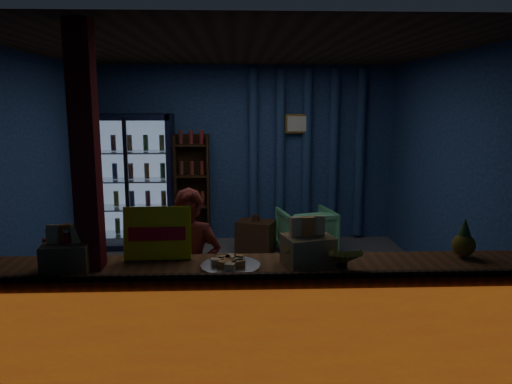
# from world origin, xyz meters

# --- Properties ---
(ground) EXTENTS (4.60, 4.60, 0.00)m
(ground) POSITION_xyz_m (0.00, 0.00, 0.00)
(ground) COLOR #515154
(ground) RESTS_ON ground
(room_walls) EXTENTS (4.60, 4.60, 4.60)m
(room_walls) POSITION_xyz_m (0.00, 0.00, 1.57)
(room_walls) COLOR navy
(room_walls) RESTS_ON ground
(counter) EXTENTS (4.40, 0.57, 0.99)m
(counter) POSITION_xyz_m (0.00, -1.91, 0.48)
(counter) COLOR brown
(counter) RESTS_ON ground
(support_post) EXTENTS (0.16, 0.16, 2.60)m
(support_post) POSITION_xyz_m (-1.05, -1.90, 1.30)
(support_post) COLOR maroon
(support_post) RESTS_ON ground
(beverage_cooler) EXTENTS (1.20, 0.62, 1.90)m
(beverage_cooler) POSITION_xyz_m (-1.55, 1.92, 0.93)
(beverage_cooler) COLOR black
(beverage_cooler) RESTS_ON ground
(bottle_shelf) EXTENTS (0.50, 0.28, 1.60)m
(bottle_shelf) POSITION_xyz_m (-0.70, 2.06, 0.79)
(bottle_shelf) COLOR #382412
(bottle_shelf) RESTS_ON ground
(curtain_folds) EXTENTS (1.74, 0.14, 2.50)m
(curtain_folds) POSITION_xyz_m (1.00, 2.14, 1.30)
(curtain_folds) COLOR navy
(curtain_folds) RESTS_ON room_walls
(framed_picture) EXTENTS (0.36, 0.04, 0.28)m
(framed_picture) POSITION_xyz_m (0.85, 2.10, 1.75)
(framed_picture) COLOR gold
(framed_picture) RESTS_ON room_walls
(shopkeeper) EXTENTS (0.55, 0.40, 1.39)m
(shopkeeper) POSITION_xyz_m (-0.43, -1.33, 0.70)
(shopkeeper) COLOR maroon
(shopkeeper) RESTS_ON ground
(green_chair) EXTENTS (0.82, 0.84, 0.65)m
(green_chair) POSITION_xyz_m (0.89, 1.30, 0.32)
(green_chair) COLOR #5FBF7E
(green_chair) RESTS_ON ground
(side_table) EXTENTS (0.59, 0.51, 0.54)m
(side_table) POSITION_xyz_m (0.21, 1.44, 0.23)
(side_table) COLOR #382412
(side_table) RESTS_ON ground
(yellow_sign) EXTENTS (0.48, 0.11, 0.38)m
(yellow_sign) POSITION_xyz_m (-0.63, -1.73, 1.14)
(yellow_sign) COLOR yellow
(yellow_sign) RESTS_ON counter
(soda_bottles) EXTENTS (0.24, 0.17, 0.29)m
(soda_bottles) POSITION_xyz_m (-1.26, -1.93, 1.07)
(soda_bottles) COLOR red
(soda_bottles) RESTS_ON counter
(snack_box_left) EXTENTS (0.32, 0.28, 0.32)m
(snack_box_left) POSITION_xyz_m (-1.20, -1.97, 1.06)
(snack_box_left) COLOR olive
(snack_box_left) RESTS_ON counter
(snack_box_centre) EXTENTS (0.38, 0.34, 0.34)m
(snack_box_centre) POSITION_xyz_m (0.44, -1.90, 1.07)
(snack_box_centre) COLOR olive
(snack_box_centre) RESTS_ON counter
(pastry_tray) EXTENTS (0.42, 0.42, 0.07)m
(pastry_tray) POSITION_xyz_m (-0.10, -1.95, 0.97)
(pastry_tray) COLOR silver
(pastry_tray) RESTS_ON counter
(banana_bunches) EXTENTS (0.54, 0.31, 0.18)m
(banana_bunches) POSITION_xyz_m (0.53, -1.96, 1.04)
(banana_bunches) COLOR gold
(banana_bunches) RESTS_ON counter
(pineapple) EXTENTS (0.17, 0.17, 0.29)m
(pineapple) POSITION_xyz_m (1.61, -1.78, 1.07)
(pineapple) COLOR olive
(pineapple) RESTS_ON counter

